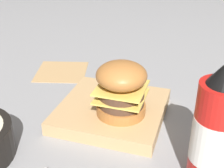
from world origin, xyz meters
TOP-DOWN VIEW (x-y plane):
  - ground_plane at (0.00, 0.00)m, footprint 6.00×6.00m
  - serving_board at (-0.04, 0.07)m, footprint 0.22×0.22m
  - burger at (-0.06, 0.04)m, footprint 0.10×0.10m
  - ketchup_bottle at (-0.17, -0.14)m, footprint 0.07×0.07m
  - ketchup_puddle at (0.18, 0.08)m, footprint 0.05×0.05m
  - parchment_square at (0.13, 0.27)m, footprint 0.17×0.17m

SIDE VIEW (x-z plane):
  - ground_plane at x=0.00m, z-range 0.00..0.00m
  - parchment_square at x=0.13m, z-range 0.00..0.00m
  - ketchup_puddle at x=0.18m, z-range 0.00..0.00m
  - serving_board at x=-0.04m, z-range 0.00..0.03m
  - burger at x=-0.06m, z-range 0.03..0.14m
  - ketchup_bottle at x=-0.17m, z-range -0.01..0.20m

